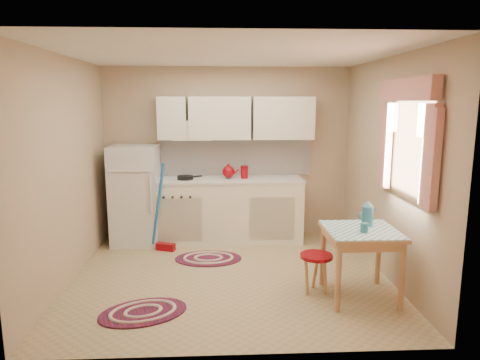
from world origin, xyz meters
name	(u,v)px	position (x,y,z in m)	size (l,w,h in m)	color
room_shell	(243,137)	(0.16, 0.24, 1.60)	(3.64, 3.60, 2.52)	tan
fridge	(136,195)	(-1.31, 1.25, 0.70)	(0.65, 0.60, 1.40)	silver
broom	(164,208)	(-0.86, 0.90, 0.60)	(0.28, 0.12, 1.20)	blue
base_cabinets	(223,211)	(-0.07, 1.30, 0.44)	(2.25, 0.60, 0.88)	white
countertop	(223,180)	(-0.07, 1.30, 0.90)	(2.27, 0.62, 0.04)	silver
frying_pan	(185,178)	(-0.60, 1.25, 0.94)	(0.23, 0.23, 0.05)	black
red_kettle	(228,172)	(0.01, 1.30, 1.02)	(0.19, 0.18, 0.19)	maroon
red_canister	(244,173)	(0.24, 1.30, 1.00)	(0.10, 0.10, 0.16)	maroon
table	(360,264)	(1.32, -0.62, 0.36)	(0.72, 0.72, 0.72)	tan
stool	(316,273)	(0.89, -0.49, 0.21)	(0.34, 0.34, 0.42)	maroon
coffee_pot	(368,213)	(1.41, -0.50, 0.86)	(0.14, 0.12, 0.29)	#29667F
mug	(364,228)	(1.31, -0.72, 0.77)	(0.08, 0.08, 0.10)	#29667F
rug_center	(208,259)	(-0.27, 0.54, 0.01)	(0.86, 0.57, 0.02)	maroon
rug_left	(143,312)	(-0.86, -0.87, 0.01)	(0.84, 0.56, 0.02)	maroon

